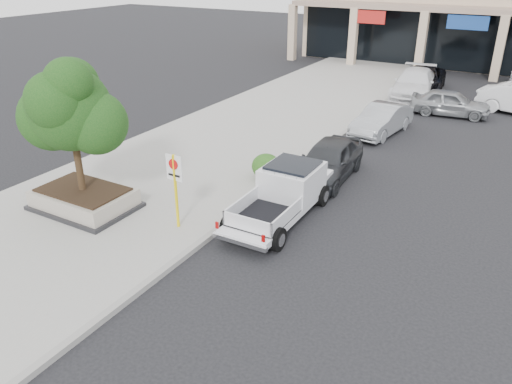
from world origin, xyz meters
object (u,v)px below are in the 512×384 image
lot_car_a (450,103)px  no_parking_sign (175,181)px  planter (84,199)px  curb_car_d (423,80)px  curb_car_a (328,160)px  curb_car_b (382,120)px  planter_tree (77,109)px  pickup_truck (279,197)px  curb_car_c (414,84)px

lot_car_a → no_parking_sign: bearing=158.3°
planter → curb_car_d: 22.40m
no_parking_sign → curb_car_d: size_ratio=0.44×
no_parking_sign → curb_car_a: no_parking_sign is taller
planter → curb_car_d: bearing=75.7°
curb_car_b → curb_car_d: (-0.29, 9.18, 0.05)m
planter → planter_tree: size_ratio=0.80×
pickup_truck → lot_car_a: 14.71m
no_parking_sign → curb_car_b: (2.48, 11.98, -0.95)m
planter_tree → curb_car_b: planter_tree is taller
curb_car_d → curb_car_c: bearing=-102.4°
planter → pickup_truck: (5.64, 2.72, 0.31)m
curb_car_a → curb_car_b: bearing=86.2°
no_parking_sign → lot_car_a: no_parking_sign is taller
curb_car_b → lot_car_a: 5.18m
pickup_truck → curb_car_b: pickup_truck is taller
curb_car_c → curb_car_d: (0.13, 1.66, -0.06)m
curb_car_b → planter_tree: bearing=-107.0°
curb_car_d → lot_car_a: curb_car_d is taller
pickup_truck → curb_car_d: 18.99m
lot_car_a → pickup_truck: bearing=164.6°
planter_tree → lot_car_a: 19.00m
curb_car_a → lot_car_a: (2.28, 10.77, -0.05)m
pickup_truck → curb_car_a: size_ratio=1.18×
pickup_truck → lot_car_a: (2.35, 14.52, -0.11)m
curb_car_b → no_parking_sign: bearing=-93.9°
curb_car_d → lot_car_a: (2.44, -4.47, -0.06)m
planter_tree → no_parking_sign: 3.71m
planter → planter_tree: planter_tree is taller
curb_car_b → planter: bearing=-107.2°
planter → curb_car_c: (5.41, 20.04, 0.32)m
pickup_truck → curb_car_b: bearing=88.3°
curb_car_c → lot_car_a: bearing=-54.0°
no_parking_sign → curb_car_c: bearing=84.0°
planter_tree → curb_car_a: (5.58, 6.31, -2.69)m
curb_car_d → planter_tree: bearing=-111.9°
no_parking_sign → curb_car_c: 19.62m
planter → lot_car_a: bearing=65.1°
planter_tree → curb_car_d: bearing=75.9°
planter → planter_tree: bearing=49.0°
curb_car_b → lot_car_a: bearing=73.3°
planter_tree → planter: bearing=-131.0°
planter → curb_car_a: bearing=48.5°
curb_car_b → curb_car_c: size_ratio=0.76×
planter → curb_car_c: curb_car_c is taller
planter_tree → curb_car_c: bearing=75.1°
planter_tree → lot_car_a: bearing=65.3°
planter_tree → lot_car_a: planter_tree is taller
lot_car_a → curb_car_d: bearing=22.4°
planter → no_parking_sign: bearing=9.2°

